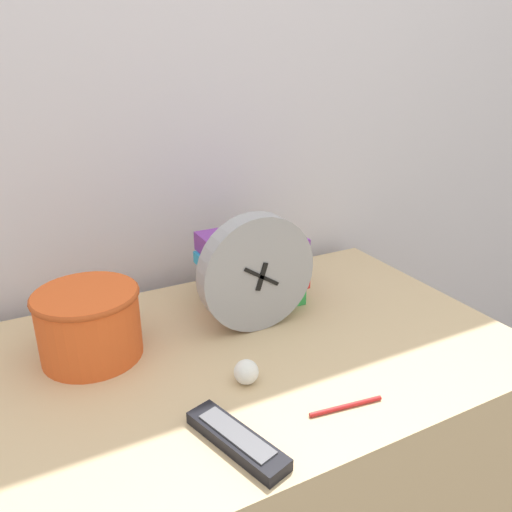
# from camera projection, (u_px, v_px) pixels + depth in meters

# --- Properties ---
(wall_back) EXTENTS (6.00, 0.04, 2.40)m
(wall_back) POSITION_uv_depth(u_px,v_px,m) (152.00, 108.00, 1.15)
(wall_back) COLOR silver
(wall_back) RESTS_ON ground_plane
(desk) EXTENTS (1.14, 0.67, 0.78)m
(desk) POSITION_uv_depth(u_px,v_px,m) (233.00, 499.00, 1.12)
(desk) COLOR tan
(desk) RESTS_ON ground_plane
(desk_clock) EXTENTS (0.25, 0.05, 0.25)m
(desk_clock) POSITION_uv_depth(u_px,v_px,m) (257.00, 273.00, 1.02)
(desk_clock) COLOR #99999E
(desk_clock) RESTS_ON desk
(book_stack) EXTENTS (0.23, 0.17, 0.16)m
(book_stack) POSITION_uv_depth(u_px,v_px,m) (253.00, 267.00, 1.14)
(book_stack) COLOR green
(book_stack) RESTS_ON desk
(basket) EXTENTS (0.20, 0.20, 0.14)m
(basket) POSITION_uv_depth(u_px,v_px,m) (89.00, 322.00, 0.94)
(basket) COLOR #E05623
(basket) RESTS_ON desk
(tv_remote) EXTENTS (0.10, 0.19, 0.02)m
(tv_remote) POSITION_uv_depth(u_px,v_px,m) (237.00, 440.00, 0.74)
(tv_remote) COLOR black
(tv_remote) RESTS_ON desk
(crumpled_paper_ball) EXTENTS (0.04, 0.04, 0.04)m
(crumpled_paper_ball) POSITION_uv_depth(u_px,v_px,m) (246.00, 372.00, 0.87)
(crumpled_paper_ball) COLOR white
(crumpled_paper_ball) RESTS_ON desk
(pen) EXTENTS (0.13, 0.03, 0.01)m
(pen) POSITION_uv_depth(u_px,v_px,m) (346.00, 406.00, 0.82)
(pen) COLOR #B21E1E
(pen) RESTS_ON desk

